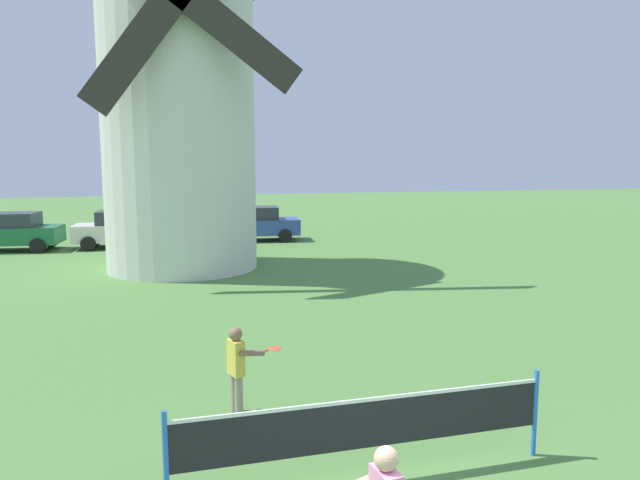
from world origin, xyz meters
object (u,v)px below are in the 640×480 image
tennis_net (367,424)px  parked_car_blue (251,223)px  windmill (178,85)px  parked_car_green (9,231)px  player_far (238,365)px  parked_car_cream (128,228)px

tennis_net → parked_car_blue: parked_car_blue is taller
windmill → parked_car_blue: (3.26, 6.21, -5.29)m
windmill → parked_car_green: bearing=139.2°
player_far → parked_car_blue: size_ratio=0.28×
player_far → parked_car_green: parked_car_green is taller
player_far → parked_car_cream: parked_car_cream is taller
tennis_net → parked_car_green: 21.63m
player_far → parked_car_cream: 17.78m
windmill → player_far: size_ratio=9.28×
parked_car_cream → parked_car_blue: 5.37m
tennis_net → parked_car_cream: (-3.56, 19.80, 0.13)m
parked_car_cream → player_far: bearing=-82.3°
parked_car_green → parked_car_blue: same height
tennis_net → parked_car_green: parked_car_green is taller
parked_car_green → parked_car_blue: (9.96, 0.43, 0.00)m
windmill → parked_car_green: windmill is taller
windmill → parked_car_green: 10.31m
windmill → player_far: (0.32, -12.05, -5.38)m
tennis_net → parked_car_cream: size_ratio=1.00×
parked_car_cream → tennis_net: bearing=-79.8°
parked_car_green → parked_car_cream: bearing=-2.6°
windmill → parked_car_cream: windmill is taller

